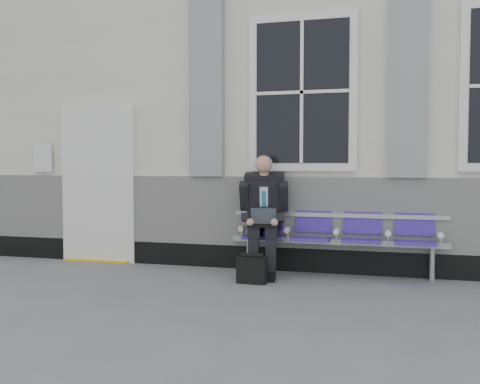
% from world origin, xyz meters
% --- Properties ---
extents(station_building, '(14.40, 4.40, 4.49)m').
position_xyz_m(station_building, '(-0.02, 3.47, 2.22)').
color(station_building, silver).
rests_on(station_building, ground).
extents(bench, '(2.60, 0.47, 0.91)m').
position_xyz_m(bench, '(-1.70, 1.32, 0.55)').
color(bench, '#9EA0A3').
rests_on(bench, ground).
extents(businessman, '(0.63, 0.85, 1.47)m').
position_xyz_m(businessman, '(-2.58, 1.19, 0.79)').
color(businessman, black).
rests_on(businessman, ground).
extents(briefcase, '(0.34, 0.16, 0.35)m').
position_xyz_m(briefcase, '(-2.59, 0.64, 0.16)').
color(briefcase, black).
rests_on(briefcase, ground).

